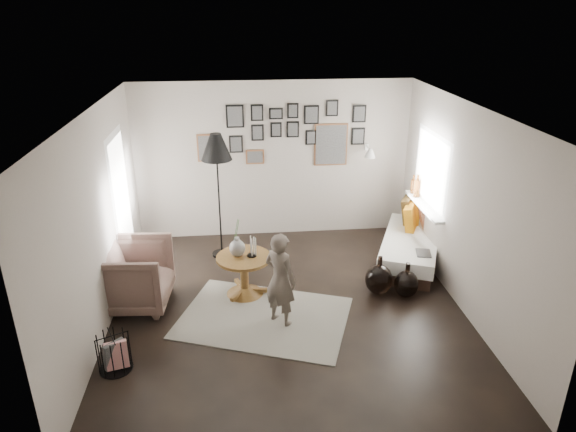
{
  "coord_description": "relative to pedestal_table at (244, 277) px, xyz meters",
  "views": [
    {
      "loc": [
        -0.59,
        -5.73,
        3.72
      ],
      "look_at": [
        0.05,
        0.5,
        1.1
      ],
      "focal_mm": 32.0,
      "sensor_mm": 36.0,
      "label": 1
    }
  ],
  "objects": [
    {
      "name": "pedestal_table",
      "position": [
        0.0,
        0.0,
        0.0
      ],
      "size": [
        0.74,
        0.74,
        0.58
      ],
      "rotation": [
        0.0,
        0.0,
        -0.39
      ],
      "color": "brown",
      "rests_on": "ground"
    },
    {
      "name": "wall_right",
      "position": [
        2.8,
        -0.41,
        1.03
      ],
      "size": [
        0.0,
        4.8,
        4.8
      ],
      "primitive_type": "plane",
      "rotation": [
        1.57,
        0.0,
        -1.57
      ],
      "color": "#A79D92",
      "rests_on": "ground"
    },
    {
      "name": "child",
      "position": [
        0.43,
        -0.71,
        0.34
      ],
      "size": [
        0.52,
        0.52,
        1.22
      ],
      "primitive_type": "imported",
      "rotation": [
        0.0,
        0.0,
        2.39
      ],
      "color": "#5A5047",
      "rests_on": "ground"
    },
    {
      "name": "armchair_cushion",
      "position": [
        -1.42,
        -0.06,
        0.21
      ],
      "size": [
        0.43,
        0.44,
        0.18
      ],
      "primitive_type": "cube",
      "rotation": [
        -0.21,
        0.0,
        -0.11
      ],
      "color": "silver",
      "rests_on": "armchair"
    },
    {
      "name": "demijohn_large",
      "position": [
        1.83,
        -0.16,
        -0.05
      ],
      "size": [
        0.37,
        0.37,
        0.56
      ],
      "color": "black",
      "rests_on": "ground"
    },
    {
      "name": "door_left",
      "position": [
        -1.68,
        0.79,
        0.78
      ],
      "size": [
        0.0,
        2.14,
        2.14
      ],
      "color": "white",
      "rests_on": "wall_left"
    },
    {
      "name": "demijohn_small",
      "position": [
        2.18,
        -0.28,
        -0.08
      ],
      "size": [
        0.33,
        0.33,
        0.51
      ],
      "color": "black",
      "rests_on": "ground"
    },
    {
      "name": "wall_left",
      "position": [
        -1.7,
        -0.41,
        1.03
      ],
      "size": [
        0.0,
        4.8,
        4.8
      ],
      "primitive_type": "plane",
      "rotation": [
        1.57,
        0.0,
        1.57
      ],
      "color": "#A79D92",
      "rests_on": "ground"
    },
    {
      "name": "magazine_on_daybed",
      "position": [
        2.55,
        0.17,
        0.15
      ],
      "size": [
        0.26,
        0.31,
        0.01
      ],
      "primitive_type": "cube",
      "rotation": [
        0.0,
        0.0,
        -0.23
      ],
      "color": "black",
      "rests_on": "daybed"
    },
    {
      "name": "daybed",
      "position": [
        2.55,
        0.8,
        0.0
      ],
      "size": [
        1.43,
        1.95,
        0.88
      ],
      "rotation": [
        0.0,
        0.0,
        -0.41
      ],
      "color": "black",
      "rests_on": "ground"
    },
    {
      "name": "wall_sconce",
      "position": [
        2.1,
        1.73,
        1.19
      ],
      "size": [
        0.18,
        0.36,
        0.16
      ],
      "color": "white",
      "rests_on": "wall_back"
    },
    {
      "name": "vase",
      "position": [
        -0.08,
        0.02,
        0.47
      ],
      "size": [
        0.21,
        0.21,
        0.53
      ],
      "color": "black",
      "rests_on": "pedestal_table"
    },
    {
      "name": "gallery_wall",
      "position": [
        0.84,
        1.98,
        1.47
      ],
      "size": [
        2.74,
        0.03,
        1.08
      ],
      "color": "brown",
      "rests_on": "wall_back"
    },
    {
      "name": "armchair",
      "position": [
        -1.45,
        -0.11,
        0.17
      ],
      "size": [
        1.02,
        0.99,
        0.87
      ],
      "primitive_type": "imported",
      "rotation": [
        0.0,
        0.0,
        1.5
      ],
      "color": "brown",
      "rests_on": "ground"
    },
    {
      "name": "ground",
      "position": [
        0.55,
        -0.41,
        -0.27
      ],
      "size": [
        4.8,
        4.8,
        0.0
      ],
      "primitive_type": "plane",
      "color": "black",
      "rests_on": "ground"
    },
    {
      "name": "floor_lamp",
      "position": [
        -0.33,
        1.23,
        1.42
      ],
      "size": [
        0.46,
        0.46,
        1.96
      ],
      "rotation": [
        0.0,
        0.0,
        -0.19
      ],
      "color": "black",
      "rests_on": "ground"
    },
    {
      "name": "window_right",
      "position": [
        2.73,
        0.93,
        0.66
      ],
      "size": [
        0.15,
        1.32,
        1.3
      ],
      "color": "white",
      "rests_on": "wall_right"
    },
    {
      "name": "wall_front",
      "position": [
        0.55,
        -2.81,
        1.03
      ],
      "size": [
        4.5,
        0.0,
        4.5
      ],
      "primitive_type": "plane",
      "rotation": [
        -1.57,
        0.0,
        0.0
      ],
      "color": "#A79D92",
      "rests_on": "ground"
    },
    {
      "name": "magazine_basket",
      "position": [
        -1.44,
        -1.42,
        -0.06
      ],
      "size": [
        0.46,
        0.46,
        0.43
      ],
      "rotation": [
        0.0,
        0.0,
        0.44
      ],
      "color": "black",
      "rests_on": "ground"
    },
    {
      "name": "rug",
      "position": [
        0.22,
        -0.61,
        -0.26
      ],
      "size": [
        2.44,
        2.07,
        0.01
      ],
      "primitive_type": "cube",
      "rotation": [
        0.0,
        0.0,
        -0.35
      ],
      "color": "beige",
      "rests_on": "ground"
    },
    {
      "name": "wall_back",
      "position": [
        0.55,
        1.99,
        1.03
      ],
      "size": [
        4.5,
        0.0,
        4.5
      ],
      "primitive_type": "plane",
      "rotation": [
        1.57,
        0.0,
        0.0
      ],
      "color": "#A79D92",
      "rests_on": "ground"
    },
    {
      "name": "ceiling",
      "position": [
        0.55,
        -0.41,
        2.33
      ],
      "size": [
        4.8,
        4.8,
        0.0
      ],
      "primitive_type": "plane",
      "rotation": [
        3.14,
        0.0,
        0.0
      ],
      "color": "white",
      "rests_on": "wall_back"
    },
    {
      "name": "candles",
      "position": [
        0.11,
        0.0,
        0.44
      ],
      "size": [
        0.13,
        0.13,
        0.27
      ],
      "color": "black",
      "rests_on": "pedestal_table"
    }
  ]
}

